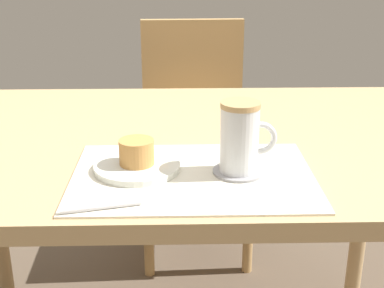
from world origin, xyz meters
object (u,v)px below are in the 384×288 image
at_px(pastry, 136,152).
at_px(coffee_mug, 240,137).
at_px(pastry_plate, 137,167).
at_px(wooden_chair, 194,126).
at_px(dining_table, 180,166).

height_order(pastry, coffee_mug, coffee_mug).
bearing_deg(pastry, pastry_plate, 0.00).
distance_m(wooden_chair, pastry_plate, 1.01).
bearing_deg(pastry_plate, wooden_chair, 81.98).
xyz_separation_m(wooden_chair, pastry_plate, (-0.14, -0.97, 0.25)).
height_order(dining_table, coffee_mug, coffee_mug).
relative_size(wooden_chair, pastry, 13.04).
xyz_separation_m(pastry_plate, coffee_mug, (0.19, -0.02, 0.07)).
relative_size(dining_table, pastry, 19.03).
relative_size(pastry_plate, pastry, 2.48).
bearing_deg(coffee_mug, wooden_chair, 93.21).
bearing_deg(pastry, wooden_chair, 81.98).
bearing_deg(dining_table, pastry, -112.13).
xyz_separation_m(dining_table, wooden_chair, (0.06, 0.77, -0.17)).
bearing_deg(wooden_chair, pastry_plate, 80.00).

